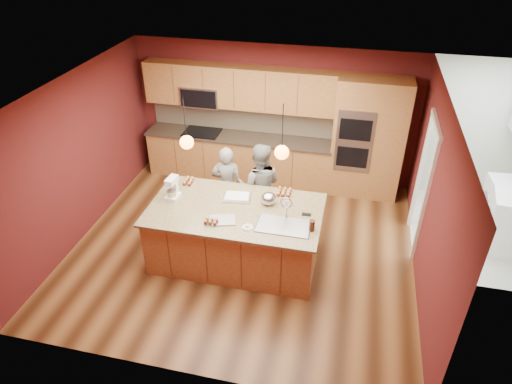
% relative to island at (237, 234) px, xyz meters
% --- Properties ---
extents(floor, '(5.50, 5.50, 0.00)m').
position_rel_island_xyz_m(floor, '(0.02, 0.30, -0.49)').
color(floor, '#412411').
rests_on(floor, ground).
extents(ceiling, '(5.50, 5.50, 0.00)m').
position_rel_island_xyz_m(ceiling, '(0.02, 0.30, 2.21)').
color(ceiling, white).
rests_on(ceiling, ground).
extents(wall_back, '(5.50, 0.00, 5.50)m').
position_rel_island_xyz_m(wall_back, '(0.02, 2.80, 0.86)').
color(wall_back, '#541819').
rests_on(wall_back, ground).
extents(wall_front, '(5.50, 0.00, 5.50)m').
position_rel_island_xyz_m(wall_front, '(0.02, -2.20, 0.86)').
color(wall_front, '#541819').
rests_on(wall_front, ground).
extents(wall_left, '(0.00, 5.00, 5.00)m').
position_rel_island_xyz_m(wall_left, '(-2.73, 0.30, 0.86)').
color(wall_left, '#541819').
rests_on(wall_left, ground).
extents(wall_right, '(0.00, 5.00, 5.00)m').
position_rel_island_xyz_m(wall_right, '(2.77, 0.30, 0.86)').
color(wall_right, '#541819').
rests_on(wall_right, ground).
extents(cabinet_run, '(3.74, 0.64, 2.30)m').
position_rel_island_xyz_m(cabinet_run, '(-0.66, 2.55, 0.49)').
color(cabinet_run, brown).
rests_on(cabinet_run, floor).
extents(oven_column, '(1.30, 0.62, 2.30)m').
position_rel_island_xyz_m(oven_column, '(1.87, 2.49, 0.66)').
color(oven_column, brown).
rests_on(oven_column, floor).
extents(doorway_trim, '(0.08, 1.11, 2.20)m').
position_rel_island_xyz_m(doorway_trim, '(2.75, 1.10, 0.56)').
color(doorway_trim, silver).
rests_on(doorway_trim, wall_right).
extents(pendant_left, '(0.20, 0.20, 0.80)m').
position_rel_island_xyz_m(pendant_left, '(-0.70, 0.00, 1.51)').
color(pendant_left, black).
rests_on(pendant_left, ceiling).
extents(pendant_right, '(0.20, 0.20, 0.80)m').
position_rel_island_xyz_m(pendant_right, '(0.67, 0.00, 1.51)').
color(pendant_right, black).
rests_on(pendant_right, ceiling).
extents(island, '(2.62, 1.46, 1.34)m').
position_rel_island_xyz_m(island, '(0.00, 0.00, 0.00)').
color(island, brown).
rests_on(island, floor).
extents(person_left, '(0.58, 0.44, 1.46)m').
position_rel_island_xyz_m(person_left, '(-0.43, 0.99, 0.24)').
color(person_left, black).
rests_on(person_left, floor).
extents(person_right, '(0.84, 0.70, 1.57)m').
position_rel_island_xyz_m(person_right, '(0.14, 0.99, 0.29)').
color(person_right, slate).
rests_on(person_right, floor).
extents(stand_mixer, '(0.21, 0.28, 0.36)m').
position_rel_island_xyz_m(stand_mixer, '(-1.04, 0.09, 0.62)').
color(stand_mixer, white).
rests_on(stand_mixer, island).
extents(sheet_cake, '(0.46, 0.36, 0.05)m').
position_rel_island_xyz_m(sheet_cake, '(-0.06, 0.29, 0.49)').
color(sheet_cake, silver).
rests_on(sheet_cake, island).
extents(cooling_rack, '(0.44, 0.37, 0.02)m').
position_rel_island_xyz_m(cooling_rack, '(-0.12, -0.33, 0.48)').
color(cooling_rack, '#9FA1A6').
rests_on(cooling_rack, island).
extents(mixing_bowl, '(0.24, 0.24, 0.20)m').
position_rel_island_xyz_m(mixing_bowl, '(0.45, 0.25, 0.57)').
color(mixing_bowl, silver).
rests_on(mixing_bowl, island).
extents(plate, '(0.16, 0.16, 0.01)m').
position_rel_island_xyz_m(plate, '(0.28, -0.41, 0.48)').
color(plate, silver).
rests_on(plate, island).
extents(tumbler, '(0.08, 0.08, 0.17)m').
position_rel_island_xyz_m(tumbler, '(1.17, -0.26, 0.55)').
color(tumbler, '#351B0B').
rests_on(tumbler, island).
extents(phone, '(0.14, 0.08, 0.01)m').
position_rel_island_xyz_m(phone, '(1.05, 0.09, 0.48)').
color(phone, black).
rests_on(phone, island).
extents(cupcakes_left, '(0.16, 0.24, 0.07)m').
position_rel_island_xyz_m(cupcakes_left, '(-0.96, 0.56, 0.51)').
color(cupcakes_left, '#CC7B43').
rests_on(cupcakes_left, island).
extents(cupcakes_rack, '(0.21, 0.14, 0.06)m').
position_rel_island_xyz_m(cupcakes_rack, '(-0.25, -0.44, 0.52)').
color(cupcakes_rack, '#CC7B43').
rests_on(cupcakes_rack, island).
extents(cupcakes_right, '(0.24, 0.24, 0.07)m').
position_rel_island_xyz_m(cupcakes_right, '(0.63, 0.58, 0.51)').
color(cupcakes_right, '#CC7B43').
rests_on(cupcakes_right, island).
extents(washer, '(0.70, 0.71, 0.99)m').
position_rel_island_xyz_m(washer, '(4.19, 1.24, 0.00)').
color(washer, white).
rests_on(washer, floor).
extents(dryer, '(0.64, 0.66, 0.96)m').
position_rel_island_xyz_m(dryer, '(4.23, 1.78, -0.01)').
color(dryer, white).
rests_on(dryer, floor).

